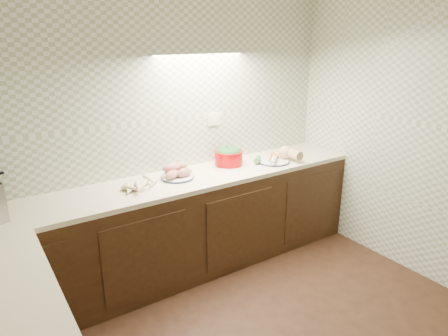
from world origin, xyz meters
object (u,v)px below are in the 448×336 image
parsnip_pile (146,184)px  onion_bowl (172,170)px  dutch_oven (229,155)px  veg_plate (279,156)px  sweet_potato_plate (177,173)px

parsnip_pile → onion_bowl: (0.32, 0.17, 0.01)m
dutch_oven → veg_plate: dutch_oven is taller
veg_plate → onion_bowl: bearing=167.8°
onion_bowl → veg_plate: (1.06, -0.23, 0.02)m
parsnip_pile → dutch_oven: (0.90, 0.13, 0.06)m
onion_bowl → dutch_oven: dutch_oven is taller
sweet_potato_plate → veg_plate: 1.07m
parsnip_pile → dutch_oven: size_ratio=1.04×
sweet_potato_plate → dutch_oven: bearing=6.3°
veg_plate → parsnip_pile: bearing=177.7°
parsnip_pile → veg_plate: veg_plate is taller
parsnip_pile → onion_bowl: onion_bowl is taller
parsnip_pile → onion_bowl: 0.36m
onion_bowl → dutch_oven: 0.59m
dutch_oven → veg_plate: bearing=-36.4°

